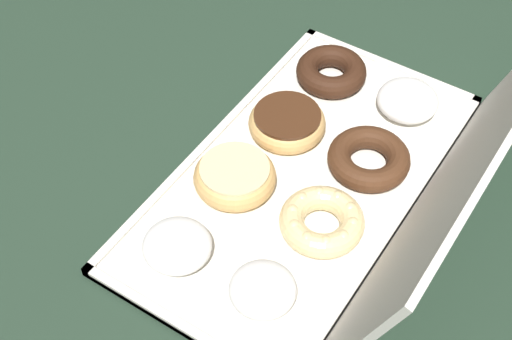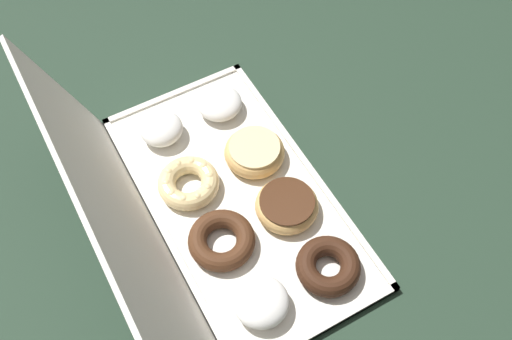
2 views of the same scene
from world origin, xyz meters
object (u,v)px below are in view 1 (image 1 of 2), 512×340
at_px(chocolate_cake_ring_donut_0, 331,71).
at_px(glazed_ring_donut_2, 235,176).
at_px(powdered_filled_donut_3, 177,246).
at_px(donut_box, 300,179).
at_px(powdered_filled_donut_7, 263,290).
at_px(chocolate_cake_ring_donut_5, 369,159).
at_px(cruller_donut_6, 322,221).
at_px(chocolate_frosted_donut_1, 287,122).
at_px(powdered_filled_donut_4, 408,100).

bearing_deg(chocolate_cake_ring_donut_0, glazed_ring_donut_2, -0.90).
bearing_deg(powdered_filled_donut_3, chocolate_cake_ring_donut_0, 179.99).
bearing_deg(donut_box, glazed_ring_donut_2, -47.61).
height_order(glazed_ring_donut_2, powdered_filled_donut_7, powdered_filled_donut_7).
bearing_deg(chocolate_cake_ring_donut_5, donut_box, -44.95).
bearing_deg(chocolate_cake_ring_donut_5, cruller_donut_6, -0.10).
relative_size(chocolate_cake_ring_donut_0, chocolate_frosted_donut_1, 0.97).
bearing_deg(glazed_ring_donut_2, powdered_filled_donut_3, 1.68).
relative_size(powdered_filled_donut_4, cruller_donut_6, 0.81).
relative_size(powdered_filled_donut_3, chocolate_cake_ring_donut_5, 0.76).
relative_size(chocolate_frosted_donut_1, powdered_filled_donut_4, 1.24).
height_order(powdered_filled_donut_4, powdered_filled_donut_7, powdered_filled_donut_7).
relative_size(donut_box, chocolate_frosted_donut_1, 5.03).
distance_m(chocolate_cake_ring_donut_0, chocolate_cake_ring_donut_5, 0.19).
distance_m(glazed_ring_donut_2, powdered_filled_donut_3, 0.14).
relative_size(chocolate_cake_ring_donut_5, cruller_donut_6, 1.03).
distance_m(donut_box, powdered_filled_donut_7, 0.21).
relative_size(donut_box, glazed_ring_donut_2, 4.99).
height_order(chocolate_cake_ring_donut_0, powdered_filled_donut_4, powdered_filled_donut_4).
xyz_separation_m(donut_box, powdered_filled_donut_4, (-0.20, 0.07, 0.03)).
bearing_deg(powdered_filled_donut_3, chocolate_frosted_donut_1, 179.70).
distance_m(chocolate_cake_ring_donut_5, powdered_filled_donut_7, 0.26).
height_order(chocolate_cake_ring_donut_0, powdered_filled_donut_7, powdered_filled_donut_7).
bearing_deg(powdered_filled_donut_7, donut_box, -162.23).
bearing_deg(chocolate_frosted_donut_1, powdered_filled_donut_3, -0.30).
xyz_separation_m(chocolate_frosted_donut_1, chocolate_cake_ring_donut_5, (-0.00, 0.13, -0.00)).
xyz_separation_m(powdered_filled_donut_3, powdered_filled_donut_4, (-0.40, 0.13, 0.00)).
relative_size(donut_box, cruller_donut_6, 5.06).
bearing_deg(chocolate_cake_ring_donut_0, powdered_filled_donut_4, 90.60).
xyz_separation_m(powdered_filled_donut_3, powdered_filled_donut_7, (-0.00, 0.13, 0.00)).
relative_size(powdered_filled_donut_3, cruller_donut_6, 0.79).
distance_m(chocolate_frosted_donut_1, powdered_filled_donut_4, 0.19).
distance_m(chocolate_cake_ring_donut_0, powdered_filled_donut_7, 0.41).
xyz_separation_m(donut_box, chocolate_cake_ring_donut_0, (-0.20, -0.06, 0.02)).
relative_size(powdered_filled_donut_3, powdered_filled_donut_7, 1.07).
relative_size(glazed_ring_donut_2, powdered_filled_donut_3, 1.28).
distance_m(glazed_ring_donut_2, chocolate_cake_ring_donut_5, 0.19).
distance_m(glazed_ring_donut_2, cruller_donut_6, 0.14).
relative_size(glazed_ring_donut_2, powdered_filled_donut_7, 1.37).
xyz_separation_m(donut_box, cruller_donut_6, (0.06, 0.07, 0.02)).
relative_size(powdered_filled_donut_4, chocolate_cake_ring_donut_5, 0.79).
relative_size(glazed_ring_donut_2, chocolate_cake_ring_donut_5, 0.98).
relative_size(donut_box, powdered_filled_donut_4, 6.22).
bearing_deg(chocolate_cake_ring_donut_5, powdered_filled_donut_3, -26.50).
bearing_deg(glazed_ring_donut_2, chocolate_cake_ring_donut_5, 133.76).
height_order(cruller_donut_6, powdered_filled_donut_7, powdered_filled_donut_7).
height_order(glazed_ring_donut_2, cruller_donut_6, glazed_ring_donut_2).
xyz_separation_m(powdered_filled_donut_4, chocolate_cake_ring_donut_5, (0.13, 0.00, -0.01)).
bearing_deg(powdered_filled_donut_7, chocolate_cake_ring_donut_0, -162.15).
distance_m(donut_box, chocolate_frosted_donut_1, 0.09).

